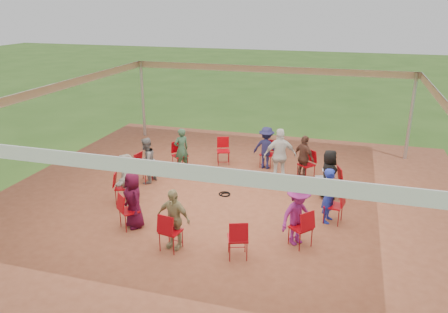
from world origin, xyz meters
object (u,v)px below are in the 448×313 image
(chair_8, at_px, (171,231))
(person_seated_9, at_px, (330,195))
(person_seated_2, at_px, (266,148))
(laptop, at_px, (323,176))
(chair_7, at_px, (129,211))
(person_seated_0, at_px, (329,174))
(chair_11, at_px, (334,206))
(chair_5, at_px, (144,168))
(chair_9, at_px, (238,238))
(chair_2, at_px, (267,154))
(chair_0, at_px, (332,183))
(cable_coil, at_px, (225,194))
(chair_6, at_px, (123,187))
(chair_4, at_px, (180,156))
(person_seated_3, at_px, (181,149))
(chair_1, at_px, (306,165))
(person_seated_8, at_px, (298,215))
(person_seated_1, at_px, (304,158))
(person_seated_7, at_px, (173,219))
(standing_person, at_px, (280,156))
(chair_10, at_px, (301,228))
(person_seated_4, at_px, (146,161))
(chair_3, at_px, (223,151))

(chair_8, distance_m, person_seated_9, 3.99)
(person_seated_2, height_order, laptop, person_seated_2)
(chair_7, xyz_separation_m, person_seated_0, (4.46, 3.11, 0.26))
(chair_8, distance_m, laptop, 4.74)
(person_seated_2, bearing_deg, person_seated_9, 135.00)
(chair_11, distance_m, person_seated_2, 3.99)
(chair_5, relative_size, chair_9, 1.00)
(chair_2, bearing_deg, person_seated_9, 133.78)
(chair_5, xyz_separation_m, chair_7, (0.96, -2.71, 0.00))
(chair_5, xyz_separation_m, person_seated_2, (3.33, 2.19, 0.26))
(chair_0, xyz_separation_m, cable_coil, (-2.90, -0.68, -0.43))
(chair_2, height_order, chair_6, same)
(chair_4, relative_size, person_seated_3, 0.64)
(chair_1, height_order, person_seated_8, person_seated_8)
(chair_0, relative_size, person_seated_2, 0.64)
(person_seated_1, distance_m, person_seated_7, 5.32)
(person_seated_9, bearing_deg, chair_9, 152.11)
(chair_7, bearing_deg, person_seated_1, 90.00)
(chair_2, distance_m, chair_4, 2.87)
(chair_2, bearing_deg, cable_coil, 84.69)
(person_seated_7, relative_size, standing_person, 0.84)
(chair_8, xyz_separation_m, chair_9, (1.48, 0.12, 0.00))
(chair_9, relative_size, standing_person, 0.54)
(standing_person, bearing_deg, chair_1, -166.22)
(chair_1, height_order, cable_coil, chair_1)
(chair_10, bearing_deg, chair_2, 60.00)
(person_seated_2, relative_size, person_seated_3, 1.00)
(chair_4, bearing_deg, person_seated_9, 104.67)
(chair_7, xyz_separation_m, person_seated_4, (-0.84, 2.69, 0.26))
(person_seated_3, height_order, person_seated_4, same)
(chair_0, xyz_separation_m, person_seated_7, (-3.21, -3.67, 0.26))
(person_seated_9, xyz_separation_m, cable_coil, (-2.90, 0.78, -0.68))
(chair_10, relative_size, person_seated_2, 0.64)
(chair_2, bearing_deg, chair_10, 120.00)
(chair_9, bearing_deg, chair_6, 135.00)
(person_seated_3, bearing_deg, chair_5, 10.45)
(chair_0, height_order, chair_11, same)
(person_seated_2, bearing_deg, cable_coil, 84.44)
(chair_8, xyz_separation_m, person_seated_8, (2.62, 1.04, 0.26))
(chair_3, bearing_deg, chair_5, 30.00)
(person_seated_3, height_order, person_seated_8, same)
(chair_4, bearing_deg, chair_3, 165.00)
(person_seated_4, bearing_deg, person_seated_2, 135.00)
(chair_0, height_order, cable_coil, chair_0)
(person_seated_0, bearing_deg, person_seated_4, 75.00)
(chair_4, distance_m, chair_8, 4.98)
(chair_11, distance_m, person_seated_9, 0.28)
(laptop, bearing_deg, person_seated_7, 120.98)
(chair_2, distance_m, cable_coil, 2.68)
(chair_5, relative_size, person_seated_2, 0.64)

